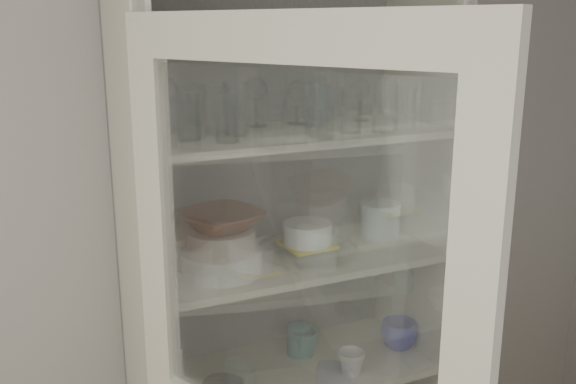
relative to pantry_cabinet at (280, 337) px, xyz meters
name	(u,v)px	position (x,y,z in m)	size (l,w,h in m)	color
wall_back	(206,231)	(-0.20, 0.16, 0.36)	(3.60, 0.02, 2.60)	#A9A6A2
pantry_cabinet	(280,337)	(0.00, 0.00, 0.00)	(1.00, 0.45, 2.10)	beige
tumbler_0	(165,124)	(-0.41, -0.19, 0.78)	(0.06, 0.06, 0.13)	silver
tumbler_1	(227,119)	(-0.24, -0.18, 0.78)	(0.06, 0.06, 0.13)	silver
tumbler_2	(322,110)	(0.03, -0.22, 0.80)	(0.08, 0.08, 0.15)	silver
tumbler_3	(351,112)	(0.15, -0.18, 0.78)	(0.06, 0.06, 0.12)	silver
tumbler_4	(318,110)	(0.04, -0.18, 0.79)	(0.07, 0.07, 0.14)	silver
tumbler_5	(405,107)	(0.34, -0.19, 0.79)	(0.07, 0.07, 0.13)	silver
tumbler_6	(385,106)	(0.25, -0.21, 0.80)	(0.08, 0.08, 0.15)	silver
tumbler_7	(188,116)	(-0.32, -0.10, 0.79)	(0.07, 0.07, 0.13)	silver
tumbler_8	(218,110)	(-0.22, -0.05, 0.79)	(0.07, 0.07, 0.15)	silver
tumbler_9	(236,109)	(-0.17, -0.07, 0.80)	(0.08, 0.08, 0.15)	silver
tumbler_10	(315,102)	(0.10, -0.04, 0.80)	(0.08, 0.08, 0.15)	silver
goblet_0	(165,103)	(-0.36, 0.01, 0.81)	(0.08, 0.08, 0.19)	silver
goblet_1	(256,100)	(-0.06, 0.05, 0.81)	(0.08, 0.08, 0.17)	silver
goblet_2	(297,100)	(0.08, 0.04, 0.80)	(0.07, 0.07, 0.15)	silver
goblet_3	(361,98)	(0.30, 0.02, 0.80)	(0.07, 0.07, 0.15)	silver
plate_stack_front	(222,261)	(-0.24, -0.12, 0.36)	(0.24, 0.24, 0.07)	white
plate_stack_back	(161,247)	(-0.38, 0.04, 0.37)	(0.22, 0.22, 0.10)	white
cream_bowl	(221,240)	(-0.24, -0.12, 0.42)	(0.20, 0.20, 0.06)	beige
terracotta_bowl	(221,220)	(-0.24, -0.12, 0.48)	(0.23, 0.23, 0.06)	brown
glass_platter	(307,249)	(0.07, -0.07, 0.33)	(0.32, 0.32, 0.02)	silver
yellow_trivet	(307,244)	(0.07, -0.07, 0.34)	(0.15, 0.15, 0.01)	yellow
white_ramekin	(308,233)	(0.07, -0.07, 0.38)	(0.16, 0.16, 0.07)	white
grey_bowl_stack	(380,220)	(0.36, -0.04, 0.38)	(0.13, 0.13, 0.12)	silver
mug_blue	(399,335)	(0.41, -0.11, -0.03)	(0.13, 0.13, 0.10)	#2332A4
mug_teal	(304,343)	(0.08, -0.02, -0.03)	(0.10, 0.10, 0.09)	#2A6C76
mug_white	(351,363)	(0.16, -0.20, -0.04)	(0.09, 0.09, 0.08)	white
teal_jar	(299,340)	(0.07, 0.00, -0.03)	(0.09, 0.09, 0.10)	#2A6C76
white_canister	(164,368)	(-0.41, -0.02, -0.01)	(0.12, 0.12, 0.15)	white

